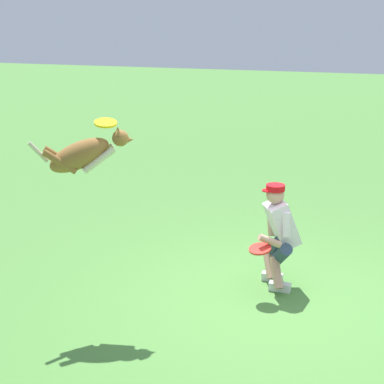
{
  "coord_description": "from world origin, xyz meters",
  "views": [
    {
      "loc": [
        -1.07,
        5.88,
        3.14
      ],
      "look_at": [
        0.93,
        0.24,
        1.31
      ],
      "focal_mm": 53.04,
      "sensor_mm": 36.0,
      "label": 1
    }
  ],
  "objects_px": {
    "person": "(279,232)",
    "frisbee_held": "(260,249)",
    "frisbee_flying": "(106,123)",
    "dog": "(84,154)"
  },
  "relations": [
    {
      "from": "frisbee_flying",
      "to": "dog",
      "type": "bearing_deg",
      "value": 49.22
    },
    {
      "from": "frisbee_held",
      "to": "person",
      "type": "bearing_deg",
      "value": -111.17
    },
    {
      "from": "dog",
      "to": "frisbee_held",
      "type": "relative_size",
      "value": 3.66
    },
    {
      "from": "dog",
      "to": "frisbee_held",
      "type": "distance_m",
      "value": 2.27
    },
    {
      "from": "person",
      "to": "frisbee_held",
      "type": "distance_m",
      "value": 0.4
    },
    {
      "from": "dog",
      "to": "frisbee_held",
      "type": "bearing_deg",
      "value": 1.29
    },
    {
      "from": "person",
      "to": "frisbee_held",
      "type": "xyz_separation_m",
      "value": [
        0.14,
        0.36,
        -0.09
      ]
    },
    {
      "from": "dog",
      "to": "frisbee_flying",
      "type": "bearing_deg",
      "value": 19.08
    },
    {
      "from": "person",
      "to": "dog",
      "type": "relative_size",
      "value": 1.36
    },
    {
      "from": "person",
      "to": "frisbee_flying",
      "type": "bearing_deg",
      "value": 5.52
    }
  ]
}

